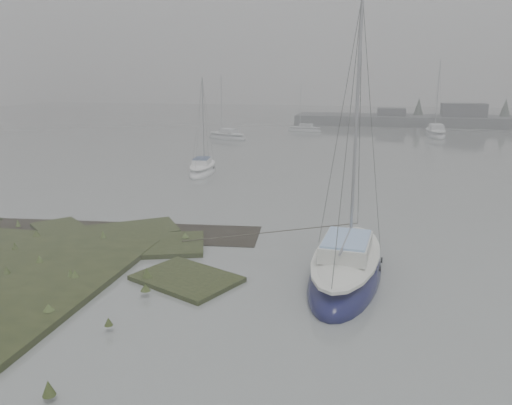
% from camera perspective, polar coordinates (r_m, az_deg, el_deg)
% --- Properties ---
extents(ground, '(160.00, 160.00, 0.00)m').
position_cam_1_polar(ground, '(47.18, 4.38, 5.56)').
color(ground, slate).
rests_on(ground, ground).
extents(far_shoreline, '(60.00, 8.00, 4.15)m').
position_cam_1_polar(far_shoreline, '(80.93, 27.23, 8.28)').
color(far_shoreline, '#4C4F51').
rests_on(far_shoreline, ground).
extents(sailboat_main, '(3.09, 7.65, 10.53)m').
position_cam_1_polar(sailboat_main, '(18.47, 10.26, -7.55)').
color(sailboat_main, '#0F103A').
rests_on(sailboat_main, ground).
extents(sailboat_white, '(2.42, 5.56, 7.60)m').
position_cam_1_polar(sailboat_white, '(37.85, -6.12, 3.72)').
color(sailboat_white, silver).
rests_on(sailboat_white, ground).
extents(sailboat_far_a, '(5.77, 4.12, 7.82)m').
position_cam_1_polar(sailboat_far_a, '(58.35, -3.37, 7.49)').
color(sailboat_far_a, '#9EA3A8').
rests_on(sailboat_far_a, ground).
extents(sailboat_far_b, '(2.42, 6.92, 9.70)m').
position_cam_1_polar(sailboat_far_b, '(64.49, 19.81, 7.38)').
color(sailboat_far_b, '#B8BEC3').
rests_on(sailboat_far_b, ground).
extents(sailboat_far_c, '(4.92, 2.39, 6.65)m').
position_cam_1_polar(sailboat_far_c, '(66.57, 5.56, 8.25)').
color(sailboat_far_c, silver).
rests_on(sailboat_far_c, ground).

